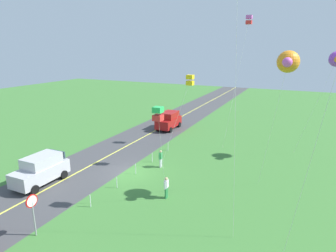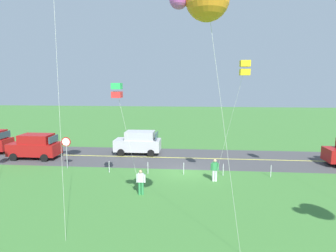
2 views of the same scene
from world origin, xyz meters
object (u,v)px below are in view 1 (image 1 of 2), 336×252
at_px(person_adult_companion, 161,158).
at_px(car_parked_west_far, 169,120).
at_px(kite_red_low, 158,114).
at_px(stop_sign, 32,207).
at_px(kite_cyan_top, 288,62).
at_px(kite_blue_mid, 190,80).
at_px(kite_purple_back, 249,20).
at_px(car_suv_foreground, 41,169).
at_px(person_adult_near, 166,187).

bearing_deg(person_adult_companion, car_parked_west_far, 176.34).
bearing_deg(car_parked_west_far, kite_red_low, 23.21).
distance_m(stop_sign, kite_cyan_top, 17.52).
distance_m(stop_sign, kite_blue_mid, 14.97).
relative_size(person_adult_companion, kite_cyan_top, 0.16).
distance_m(stop_sign, person_adult_companion, 11.92).
xyz_separation_m(kite_cyan_top, kite_purple_back, (-10.73, -4.58, 3.53)).
height_order(car_suv_foreground, stop_sign, stop_sign).
distance_m(stop_sign, kite_red_low, 8.82).
height_order(car_suv_foreground, car_parked_west_far, same).
xyz_separation_m(kite_red_low, kite_cyan_top, (-4.80, 6.82, 3.06)).
xyz_separation_m(car_parked_west_far, person_adult_companion, (11.88, 4.78, -0.29)).
distance_m(car_suv_foreground, kite_blue_mid, 13.95).
bearing_deg(kite_cyan_top, stop_sign, -48.42).
bearing_deg(kite_cyan_top, person_adult_companion, -97.32).
bearing_deg(person_adult_companion, car_suv_foreground, -71.70).
xyz_separation_m(kite_blue_mid, kite_cyan_top, (2.66, 7.62, 1.77)).
height_order(car_parked_west_far, person_adult_companion, car_parked_west_far).
height_order(car_parked_west_far, person_adult_near, car_parked_west_far).
distance_m(kite_blue_mid, kite_cyan_top, 8.26).
bearing_deg(kite_blue_mid, person_adult_companion, -56.22).
relative_size(person_adult_near, kite_purple_back, 0.12).
xyz_separation_m(car_suv_foreground, stop_sign, (4.90, 5.02, 0.65)).
bearing_deg(car_parked_west_far, person_adult_near, 24.61).
distance_m(person_adult_companion, kite_red_low, 8.70).
bearing_deg(person_adult_companion, kite_red_low, 0.06).
bearing_deg(car_suv_foreground, car_parked_west_far, 173.01).
height_order(kite_red_low, kite_purple_back, kite_purple_back).
bearing_deg(stop_sign, person_adult_companion, 170.03).
bearing_deg(stop_sign, kite_cyan_top, 131.58).
height_order(person_adult_near, kite_red_low, kite_red_low).
bearing_deg(person_adult_near, kite_red_low, 36.47).
height_order(car_parked_west_far, kite_red_low, kite_red_low).
relative_size(car_suv_foreground, kite_cyan_top, 0.43).
bearing_deg(kite_purple_back, person_adult_companion, -28.48).
bearing_deg(person_adult_companion, person_adult_near, 5.28).
relative_size(car_parked_west_far, kite_cyan_top, 0.43).
height_order(person_adult_near, person_adult_companion, same).
bearing_deg(person_adult_companion, kite_cyan_top, 57.09).
bearing_deg(kite_red_low, car_suv_foreground, -85.66).
height_order(stop_sign, kite_red_low, kite_red_low).
relative_size(person_adult_near, kite_cyan_top, 0.16).
bearing_deg(kite_purple_back, car_suv_foreground, -36.88).
height_order(stop_sign, person_adult_companion, stop_sign).
bearing_deg(car_suv_foreground, person_adult_companion, 133.89).
height_order(stop_sign, kite_purple_back, kite_purple_back).
height_order(stop_sign, person_adult_near, stop_sign).
bearing_deg(kite_cyan_top, car_suv_foreground, -71.70).
bearing_deg(kite_red_low, car_parked_west_far, -156.79).
relative_size(car_suv_foreground, stop_sign, 1.72).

